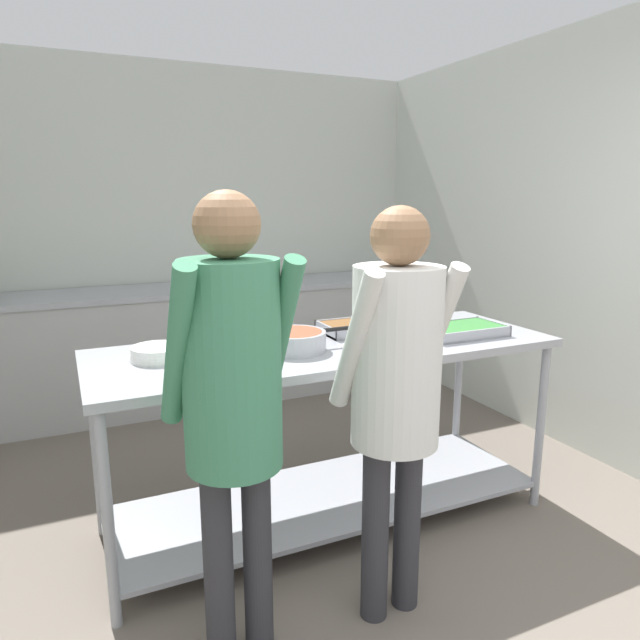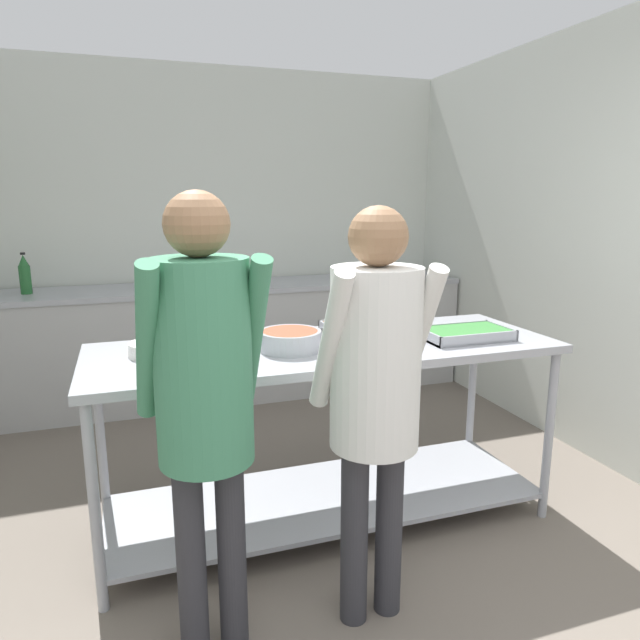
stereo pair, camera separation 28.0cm
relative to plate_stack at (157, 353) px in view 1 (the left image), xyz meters
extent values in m
cube|color=silver|center=(0.68, 2.32, 0.37)|extent=(3.99, 0.06, 2.65)
cube|color=silver|center=(2.64, 0.39, 0.37)|extent=(0.06, 3.98, 2.65)
cube|color=#A8A8A8|center=(0.68, 1.95, -0.51)|extent=(3.83, 0.62, 0.89)
cube|color=#9EA0A8|center=(0.68, 1.95, -0.04)|extent=(3.83, 0.65, 0.04)
cube|color=black|center=(0.65, 1.95, -0.04)|extent=(0.44, 0.38, 0.02)
cube|color=#9EA0A8|center=(0.79, -0.08, -0.05)|extent=(2.23, 0.78, 0.04)
cube|color=#9EA0A8|center=(0.79, -0.08, -0.83)|extent=(2.15, 0.70, 0.02)
cylinder|color=#9EA0A8|center=(-0.27, -0.42, -0.51)|extent=(0.04, 0.04, 0.88)
cylinder|color=#9EA0A8|center=(1.86, -0.42, -0.51)|extent=(0.04, 0.04, 0.88)
cylinder|color=#9EA0A8|center=(-0.27, 0.26, -0.51)|extent=(0.04, 0.04, 0.88)
cylinder|color=#9EA0A8|center=(1.86, 0.26, -0.51)|extent=(0.04, 0.04, 0.88)
cylinder|color=white|center=(0.00, 0.00, -0.02)|extent=(0.24, 0.24, 0.01)
cylinder|color=white|center=(0.00, 0.00, -0.01)|extent=(0.23, 0.23, 0.01)
cylinder|color=white|center=(0.00, 0.00, 0.00)|extent=(0.23, 0.23, 0.01)
cylinder|color=white|center=(0.00, 0.00, 0.01)|extent=(0.23, 0.23, 0.01)
cylinder|color=white|center=(0.00, 0.00, 0.02)|extent=(0.23, 0.23, 0.01)
cylinder|color=#3D668C|center=(0.25, 0.07, 0.00)|extent=(0.19, 0.19, 0.05)
sphere|color=#2D702D|center=(0.26, 0.07, 0.03)|extent=(0.05, 0.05, 0.05)
sphere|color=#2D702D|center=(0.24, 0.10, 0.03)|extent=(0.05, 0.05, 0.05)
sphere|color=#2D702D|center=(0.23, 0.04, 0.03)|extent=(0.06, 0.06, 0.06)
cylinder|color=#9EA0A8|center=(0.60, -0.11, 0.02)|extent=(0.29, 0.29, 0.09)
cylinder|color=#B7472D|center=(0.60, -0.11, 0.06)|extent=(0.26, 0.26, 0.01)
cylinder|color=black|center=(0.81, -0.11, 0.05)|extent=(0.14, 0.02, 0.02)
cube|color=#9EA0A8|center=(1.04, 0.09, -0.02)|extent=(0.38, 0.26, 0.01)
cube|color=brown|center=(1.04, 0.09, 0.00)|extent=(0.36, 0.24, 0.04)
cube|color=#9EA0A8|center=(1.04, -0.04, 0.00)|extent=(0.38, 0.01, 0.05)
cube|color=#9EA0A8|center=(1.04, 0.21, 0.00)|extent=(0.38, 0.01, 0.05)
cube|color=#9EA0A8|center=(0.85, 0.09, 0.00)|extent=(0.01, 0.26, 0.05)
cube|color=#9EA0A8|center=(1.22, 0.09, 0.00)|extent=(0.01, 0.26, 0.05)
cube|color=#9EA0A8|center=(1.48, -0.19, -0.02)|extent=(0.43, 0.26, 0.01)
cube|color=#387A38|center=(1.48, -0.19, 0.00)|extent=(0.41, 0.24, 0.04)
cube|color=#9EA0A8|center=(1.48, -0.32, 0.00)|extent=(0.43, 0.01, 0.05)
cube|color=#9EA0A8|center=(1.48, -0.07, 0.00)|extent=(0.43, 0.01, 0.05)
cube|color=#9EA0A8|center=(1.27, -0.19, 0.00)|extent=(0.01, 0.26, 0.05)
cube|color=#9EA0A8|center=(1.69, -0.19, 0.00)|extent=(0.01, 0.26, 0.05)
cylinder|color=#2D2D33|center=(0.05, -0.76, -0.58)|extent=(0.10, 0.10, 0.74)
cylinder|color=#2D2D33|center=(0.19, -0.75, -0.58)|extent=(0.10, 0.10, 0.74)
cylinder|color=#3D7F5B|center=(-0.05, -0.77, 0.22)|extent=(0.10, 0.32, 0.56)
cylinder|color=#3D7F5B|center=(0.29, -0.74, 0.22)|extent=(0.10, 0.32, 0.56)
cylinder|color=#3D7F5B|center=(0.12, -0.75, 0.13)|extent=(0.32, 0.32, 0.69)
sphere|color=#8C6647|center=(0.12, -0.75, 0.58)|extent=(0.21, 0.21, 0.21)
cylinder|color=#2D2D33|center=(0.66, -0.78, -0.59)|extent=(0.10, 0.10, 0.72)
cylinder|color=#2D2D33|center=(0.80, -0.77, -0.59)|extent=(0.10, 0.10, 0.72)
cylinder|color=silver|center=(0.55, -0.78, 0.17)|extent=(0.08, 0.30, 0.54)
cylinder|color=silver|center=(0.90, -0.77, 0.17)|extent=(0.08, 0.30, 0.54)
cylinder|color=silver|center=(0.73, -0.78, 0.10)|extent=(0.33, 0.33, 0.66)
sphere|color=#8C6647|center=(0.73, -0.78, 0.53)|extent=(0.21, 0.21, 0.21)
camera|label=1|loc=(-0.35, -2.47, 0.67)|focal=32.00mm
camera|label=2|loc=(-0.09, -2.57, 0.67)|focal=32.00mm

